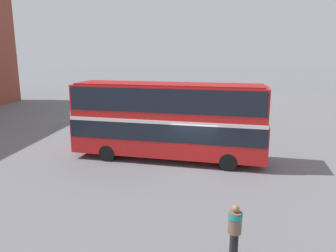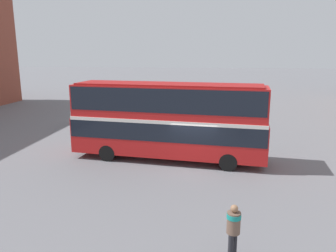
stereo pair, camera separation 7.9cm
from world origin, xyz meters
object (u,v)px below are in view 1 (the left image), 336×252
Objects in this scene: parked_car_kerb_near at (207,111)px; parked_car_kerb_far at (96,115)px; double_decker_bus at (168,117)px; pedestrian_foreground at (235,226)px; parked_car_side_street at (161,103)px.

parked_car_kerb_near is 1.00× the size of parked_car_kerb_far.
double_decker_bus is 12.10m from parked_car_kerb_far.
pedestrian_foreground reaches higher than parked_car_kerb_near.
parked_car_side_street is (-5.05, 3.86, 0.04)m from parked_car_kerb_near.
parked_car_kerb_near is 6.35m from parked_car_side_street.
pedestrian_foreground is 0.41× the size of parked_car_kerb_near.
double_decker_bus is 2.61× the size of parked_car_kerb_near.
pedestrian_foreground is 26.65m from parked_car_side_street.
parked_car_kerb_far is at bearing -31.11° from pedestrian_foreground.
parked_car_side_street is (-6.15, 25.93, -0.32)m from pedestrian_foreground.
pedestrian_foreground reaches higher than parked_car_kerb_far.
pedestrian_foreground is at bearing -64.73° from double_decker_bus.
double_decker_bus is at bearing 142.70° from parked_car_kerb_far.
parked_car_kerb_far is (-10.97, 18.44, -0.28)m from pedestrian_foreground.
pedestrian_foreground is 0.45× the size of parked_car_side_street.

